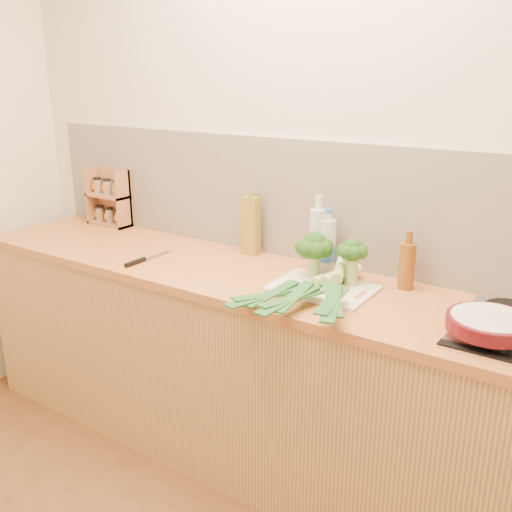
{
  "coord_description": "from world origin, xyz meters",
  "views": [
    {
      "loc": [
        1.15,
        -0.69,
        1.71
      ],
      "look_at": [
        -0.04,
        1.1,
        1.02
      ],
      "focal_mm": 40.0,
      "sensor_mm": 36.0,
      "label": 1
    }
  ],
  "objects_px": {
    "skillet": "(491,324)",
    "spice_rack": "(110,201)",
    "chopping_board": "(323,288)",
    "chefs_knife": "(141,260)"
  },
  "relations": [
    {
      "from": "skillet",
      "to": "chefs_knife",
      "type": "bearing_deg",
      "value": -170.17
    },
    {
      "from": "skillet",
      "to": "spice_rack",
      "type": "relative_size",
      "value": 1.26
    },
    {
      "from": "chopping_board",
      "to": "skillet",
      "type": "height_order",
      "value": "skillet"
    },
    {
      "from": "chopping_board",
      "to": "spice_rack",
      "type": "xyz_separation_m",
      "value": [
        -1.46,
        0.25,
        0.13
      ]
    },
    {
      "from": "chopping_board",
      "to": "skillet",
      "type": "relative_size",
      "value": 0.98
    },
    {
      "from": "chefs_knife",
      "to": "chopping_board",
      "type": "bearing_deg",
      "value": 9.7
    },
    {
      "from": "chopping_board",
      "to": "skillet",
      "type": "distance_m",
      "value": 0.66
    },
    {
      "from": "chopping_board",
      "to": "chefs_knife",
      "type": "height_order",
      "value": "chefs_knife"
    },
    {
      "from": "chefs_knife",
      "to": "skillet",
      "type": "bearing_deg",
      "value": 0.99
    },
    {
      "from": "chopping_board",
      "to": "chefs_knife",
      "type": "relative_size",
      "value": 1.33
    }
  ]
}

